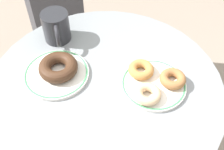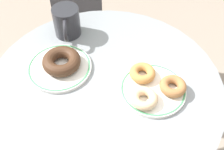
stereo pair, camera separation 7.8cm
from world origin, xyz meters
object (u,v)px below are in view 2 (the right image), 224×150
cafe_table (106,124)px  plate_left (60,67)px  donut_cinnamon (173,86)px  donut_old_fashioned (143,73)px  donut_chocolate (62,61)px  coffee_mug (67,22)px  donut_glazed (144,98)px  plate_right (153,89)px

cafe_table → plate_left: (-0.14, 0.05, 0.24)m
donut_cinnamon → donut_old_fashioned: (-0.08, 0.04, 0.00)m
plate_left → donut_cinnamon: 0.34m
donut_chocolate → donut_old_fashioned: bearing=-7.5°
donut_chocolate → coffee_mug: 0.16m
cafe_table → donut_cinnamon: bearing=-6.7°
donut_old_fashioned → donut_cinnamon: bearing=-28.0°
donut_glazed → donut_chocolate: bearing=153.4°
plate_left → donut_glazed: (0.25, -0.12, 0.02)m
donut_cinnamon → donut_old_fashioned: 0.09m
cafe_table → donut_old_fashioned: donut_old_fashioned is taller
donut_chocolate → coffee_mug: bearing=91.9°
plate_left → donut_glazed: size_ratio=2.56×
donut_cinnamon → donut_old_fashioned: size_ratio=1.00×
plate_left → donut_chocolate: donut_chocolate is taller
donut_chocolate → donut_cinnamon: 0.33m
donut_chocolate → donut_cinnamon: (0.32, -0.08, -0.01)m
plate_right → donut_old_fashioned: (-0.03, 0.04, 0.02)m
coffee_mug → plate_right: bearing=-40.1°
donut_old_fashioned → coffee_mug: size_ratio=0.57×
donut_chocolate → donut_old_fashioned: size_ratio=1.53×
plate_left → coffee_mug: bearing=88.8°
plate_left → donut_glazed: donut_glazed is taller
donut_glazed → coffee_mug: 0.37m
donut_cinnamon → coffee_mug: (-0.33, 0.23, 0.03)m
donut_glazed → coffee_mug: (-0.25, 0.28, 0.03)m
donut_chocolate → coffee_mug: (-0.01, 0.16, 0.02)m
donut_chocolate → cafe_table: bearing=-22.2°
coffee_mug → donut_old_fashioned: bearing=-37.4°
plate_right → donut_old_fashioned: 0.06m
donut_cinnamon → coffee_mug: size_ratio=0.57×
donut_chocolate → donut_cinnamon: bearing=-13.2°
cafe_table → plate_left: plate_left is taller
donut_chocolate → donut_glazed: (0.24, -0.12, -0.01)m
plate_right → donut_old_fashioned: donut_old_fashioned is taller
donut_glazed → plate_left: bearing=154.9°
plate_right → donut_cinnamon: (0.05, -0.00, 0.02)m
cafe_table → plate_right: plate_right is taller
donut_old_fashioned → donut_glazed: bearing=-89.1°
plate_right → donut_cinnamon: 0.06m
plate_right → donut_glazed: (-0.03, -0.04, 0.02)m
coffee_mug → plate_left: bearing=-91.2°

